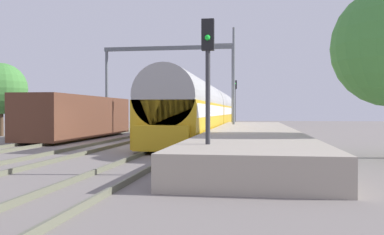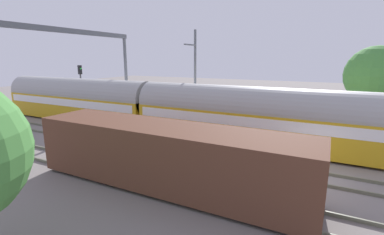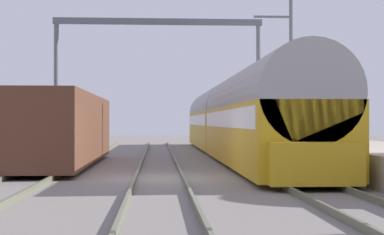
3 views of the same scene
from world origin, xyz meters
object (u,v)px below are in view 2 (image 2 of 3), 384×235
Objects in this scene: person_crossing at (122,111)px; railway_signal_far at (81,83)px; passenger_train at (149,106)px; catenary_gantry at (70,61)px; freight_car at (167,156)px.

person_crossing is 6.22m from railway_signal_far.
passenger_train is 18.99× the size of person_crossing.
person_crossing is 0.14× the size of catenary_gantry.
passenger_train is 6.45× the size of railway_signal_far.
freight_car is 12.03m from catenary_gantry.
catenary_gantry is (-5.86, -5.87, 2.36)m from railway_signal_far.
freight_car is 14.07m from person_crossing.
railway_signal_far is (0.66, 5.77, 2.23)m from person_crossing.
freight_car reaches higher than person_crossing.
passenger_train is 2.67× the size of catenary_gantry.
freight_car is at bearing -120.77° from railway_signal_far.
freight_car is 2.55× the size of railway_signal_far.
railway_signal_far is at bearing 59.23° from freight_car.
catenary_gantry is (-3.94, 3.93, 3.64)m from passenger_train.
passenger_train is at bearing -101.07° from railway_signal_far.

